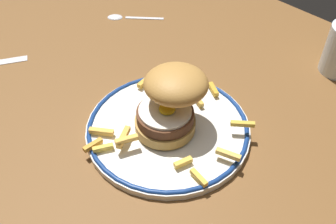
% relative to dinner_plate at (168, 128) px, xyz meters
% --- Properties ---
extents(ground_plane, '(1.40, 1.04, 0.04)m').
position_rel_dinner_plate_xyz_m(ground_plane, '(0.03, -0.01, -0.03)').
color(ground_plane, brown).
extents(dinner_plate, '(0.27, 0.27, 0.02)m').
position_rel_dinner_plate_xyz_m(dinner_plate, '(0.00, 0.00, 0.00)').
color(dinner_plate, white).
rests_on(dinner_plate, ground_plane).
extents(burger, '(0.14, 0.14, 0.11)m').
position_rel_dinner_plate_xyz_m(burger, '(0.00, 0.01, 0.06)').
color(burger, '#B2843D').
rests_on(burger, dinner_plate).
extents(fries_pile, '(0.25, 0.26, 0.02)m').
position_rel_dinner_plate_xyz_m(fries_pile, '(-0.00, -0.01, 0.02)').
color(fries_pile, gold).
rests_on(fries_pile, dinner_plate).
extents(spoon, '(0.11, 0.10, 0.01)m').
position_rel_dinner_plate_xyz_m(spoon, '(-0.34, 0.17, -0.00)').
color(spoon, silver).
rests_on(spoon, ground_plane).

